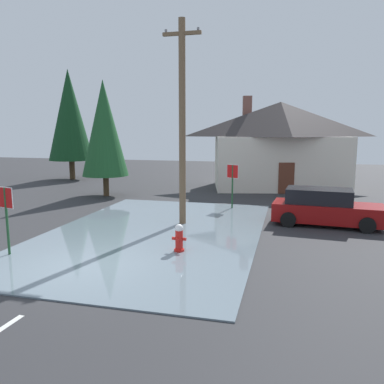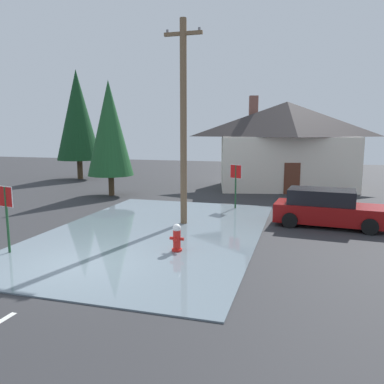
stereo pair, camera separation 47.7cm
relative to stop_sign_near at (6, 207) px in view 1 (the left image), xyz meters
The scene contains 11 objects.
ground_plane 3.36m from the stop_sign_near, ahead, with size 80.00×80.00×0.10m, color #2D2D30.
flood_puddle 5.50m from the stop_sign_near, 46.86° to the left, with size 8.23×13.05×0.04m, color slate.
lane_stop_bar 3.50m from the stop_sign_near, 51.61° to the right, with size 3.74×0.30×0.01m, color silver.
stop_sign_near is the anchor object (origin of this frame).
fire_hydrant 5.62m from the stop_sign_near, 17.73° to the left, with size 0.48×0.41×0.96m.
utility_pole 7.52m from the stop_sign_near, 51.92° to the left, with size 1.60×0.28×8.47m.
stop_sign_far 11.06m from the stop_sign_near, 57.84° to the left, with size 0.63×0.33×2.29m.
house 19.27m from the stop_sign_near, 65.52° to the left, with size 10.42×7.41×6.42m.
parked_car 12.33m from the stop_sign_near, 33.75° to the left, with size 4.61×2.28×1.57m.
pine_tree_tall_left 11.97m from the stop_sign_near, 101.29° to the left, with size 2.81×2.81×7.03m.
pine_tree_mid_left 20.68m from the stop_sign_near, 115.63° to the left, with size 3.56×3.56×8.91m.
Camera 1 is at (5.78, -9.99, 4.01)m, focal length 36.23 mm.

